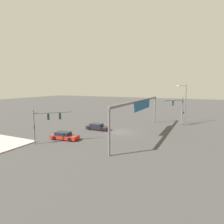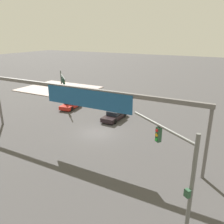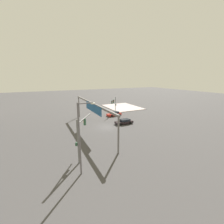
{
  "view_description": "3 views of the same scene",
  "coord_description": "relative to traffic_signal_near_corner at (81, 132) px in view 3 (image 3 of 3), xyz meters",
  "views": [
    {
      "loc": [
        31.81,
        13.31,
        8.49
      ],
      "look_at": [
        -0.11,
        -2.01,
        3.62
      ],
      "focal_mm": 30.56,
      "sensor_mm": 36.0,
      "label": 1
    },
    {
      "loc": [
        -12.96,
        20.39,
        10.78
      ],
      "look_at": [
        -0.38,
        -2.86,
        1.74
      ],
      "focal_mm": 36.9,
      "sensor_mm": 36.0,
      "label": 2
    },
    {
      "loc": [
        -29.99,
        13.33,
        11.41
      ],
      "look_at": [
        0.66,
        -1.75,
        3.3
      ],
      "focal_mm": 23.87,
      "sensor_mm": 36.0,
      "label": 3
    }
  ],
  "objects": [
    {
      "name": "overhead_sign_gantry",
      "position": [
        10.52,
        -5.28,
        1.19
      ],
      "size": [
        24.09,
        0.43,
        6.07
      ],
      "color": "#646060",
      "rests_on": "ground"
    },
    {
      "name": "sidewalk_corner",
      "position": [
        29.34,
        -23.63,
        -3.9
      ],
      "size": [
        14.52,
        11.37,
        0.15
      ],
      "primitive_type": "cube",
      "color": "#BFADAB",
      "rests_on": "ground"
    },
    {
      "name": "sedan_car_waiting_far",
      "position": [
        11.13,
        -13.63,
        -3.4
      ],
      "size": [
        1.86,
        4.44,
        1.21
      ],
      "rotation": [
        0.0,
        0.0,
        1.57
      ],
      "color": "black",
      "rests_on": "ground"
    },
    {
      "name": "traffic_signal_near_corner",
      "position": [
        0.0,
        0.0,
        0.0
      ],
      "size": [
        4.82,
        3.65,
        6.14
      ],
      "rotation": [
        0.0,
        0.0,
        -0.6
      ],
      "color": "slate",
      "rests_on": "ground"
    },
    {
      "name": "sedan_car_approaching",
      "position": [
        19.3,
        -15.0,
        -3.4
      ],
      "size": [
        2.34,
        4.63,
        1.21
      ],
      "rotation": [
        0.0,
        0.0,
        1.71
      ],
      "color": "red",
      "rests_on": "ground"
    },
    {
      "name": "ground_plane",
      "position": [
        10.81,
        -8.67,
        -3.98
      ],
      "size": [
        204.96,
        204.96,
        0.0
      ],
      "primitive_type": "plane",
      "color": "#434142"
    },
    {
      "name": "traffic_signal_opposite_side",
      "position": [
        21.89,
        -16.22,
        -0.49
      ],
      "size": [
        4.2,
        4.23,
        5.1
      ],
      "rotation": [
        0.0,
        0.0,
        2.39
      ],
      "color": "slate",
      "rests_on": "ground"
    },
    {
      "name": "streetlamp_curved_arm",
      "position": [
        -3.39,
        0.81,
        1.0
      ],
      "size": [
        0.33,
        2.17,
        8.71
      ],
      "rotation": [
        0.0,
        0.0,
        -1.53
      ],
      "color": "#5F5B5F",
      "rests_on": "ground"
    }
  ]
}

